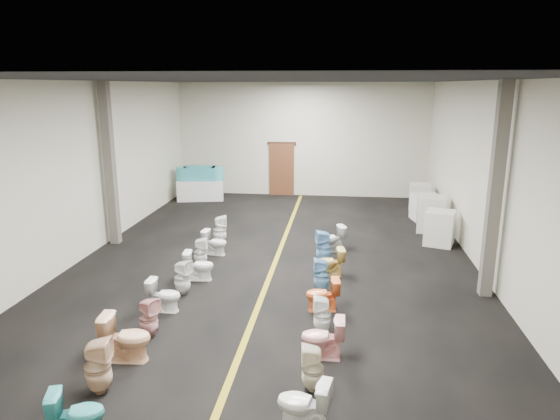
{
  "coord_description": "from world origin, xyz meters",
  "views": [
    {
      "loc": [
        1.6,
        -11.96,
        4.39
      ],
      "look_at": [
        -0.01,
        1.0,
        1.11
      ],
      "focal_mm": 32.0,
      "sensor_mm": 36.0,
      "label": 1
    }
  ],
  "objects_px": {
    "appliance_crate_d": "(420,198)",
    "toilet_right_9": "(332,239)",
    "toilet_left_0": "(77,414)",
    "toilet_right_1": "(303,404)",
    "toilet_left_4": "(164,295)",
    "toilet_right_6": "(322,275)",
    "appliance_crate_c": "(425,207)",
    "toilet_left_8": "(215,242)",
    "toilet_left_6": "(199,265)",
    "toilet_right_5": "(323,295)",
    "toilet_left_7": "(200,252)",
    "toilet_left_9": "(220,230)",
    "toilet_right_8": "(324,247)",
    "toilet_right_7": "(330,262)",
    "toilet_left_2": "(126,337)",
    "toilet_right_3": "(323,338)",
    "bathtub": "(200,173)",
    "toilet_left_1": "(98,366)",
    "toilet_right_4": "(322,315)",
    "display_table": "(201,190)",
    "appliance_crate_b": "(432,214)",
    "appliance_crate_a": "(440,228)",
    "toilet_left_3": "(149,317)",
    "toilet_left_5": "(182,278)"
  },
  "relations": [
    {
      "from": "toilet_left_8",
      "to": "toilet_left_1",
      "type": "bearing_deg",
      "value": -173.67
    },
    {
      "from": "toilet_left_8",
      "to": "toilet_right_9",
      "type": "height_order",
      "value": "toilet_right_9"
    },
    {
      "from": "toilet_left_0",
      "to": "toilet_left_8",
      "type": "distance_m",
      "value": 7.17
    },
    {
      "from": "display_table",
      "to": "toilet_right_1",
      "type": "distance_m",
      "value": 13.95
    },
    {
      "from": "toilet_left_3",
      "to": "toilet_right_5",
      "type": "xyz_separation_m",
      "value": [
        3.04,
        1.45,
        -0.03
      ]
    },
    {
      "from": "toilet_right_1",
      "to": "toilet_left_9",
      "type": "bearing_deg",
      "value": -148.28
    },
    {
      "from": "toilet_left_6",
      "to": "toilet_right_7",
      "type": "relative_size",
      "value": 1.0
    },
    {
      "from": "display_table",
      "to": "toilet_right_3",
      "type": "xyz_separation_m",
      "value": [
        5.25,
        -11.21,
        -0.03
      ]
    },
    {
      "from": "toilet_left_2",
      "to": "bathtub",
      "type": "bearing_deg",
      "value": 5.0
    },
    {
      "from": "bathtub",
      "to": "toilet_left_8",
      "type": "distance_m",
      "value": 6.76
    },
    {
      "from": "appliance_crate_c",
      "to": "toilet_left_8",
      "type": "relative_size",
      "value": 1.34
    },
    {
      "from": "toilet_left_0",
      "to": "toilet_right_1",
      "type": "relative_size",
      "value": 0.95
    },
    {
      "from": "toilet_right_8",
      "to": "bathtub",
      "type": "bearing_deg",
      "value": -156.01
    },
    {
      "from": "toilet_right_1",
      "to": "toilet_right_7",
      "type": "xyz_separation_m",
      "value": [
        0.2,
        5.45,
        -0.02
      ]
    },
    {
      "from": "toilet_right_1",
      "to": "toilet_right_9",
      "type": "relative_size",
      "value": 1.01
    },
    {
      "from": "toilet_right_7",
      "to": "appliance_crate_a",
      "type": "bearing_deg",
      "value": 121.67
    },
    {
      "from": "toilet_left_0",
      "to": "toilet_left_1",
      "type": "xyz_separation_m",
      "value": [
        -0.18,
        0.94,
        0.09
      ]
    },
    {
      "from": "toilet_left_4",
      "to": "toilet_right_5",
      "type": "height_order",
      "value": "toilet_right_5"
    },
    {
      "from": "display_table",
      "to": "toilet_right_1",
      "type": "xyz_separation_m",
      "value": [
        5.07,
        -13.0,
        -0.03
      ]
    },
    {
      "from": "toilet_left_0",
      "to": "toilet_left_8",
      "type": "xyz_separation_m",
      "value": [
        -0.04,
        7.17,
        -0.01
      ]
    },
    {
      "from": "toilet_right_6",
      "to": "toilet_left_4",
      "type": "bearing_deg",
      "value": -72.8
    },
    {
      "from": "toilet_left_2",
      "to": "toilet_right_9",
      "type": "relative_size",
      "value": 1.13
    },
    {
      "from": "toilet_right_8",
      "to": "toilet_right_3",
      "type": "bearing_deg",
      "value": -11.47
    },
    {
      "from": "toilet_left_3",
      "to": "toilet_left_5",
      "type": "relative_size",
      "value": 0.96
    },
    {
      "from": "appliance_crate_b",
      "to": "appliance_crate_d",
      "type": "height_order",
      "value": "appliance_crate_b"
    },
    {
      "from": "toilet_right_3",
      "to": "toilet_right_9",
      "type": "height_order",
      "value": "toilet_right_3"
    },
    {
      "from": "toilet_left_1",
      "to": "toilet_left_8",
      "type": "xyz_separation_m",
      "value": [
        0.14,
        6.23,
        -0.09
      ]
    },
    {
      "from": "display_table",
      "to": "appliance_crate_b",
      "type": "bearing_deg",
      "value": -22.47
    },
    {
      "from": "toilet_left_1",
      "to": "toilet_left_7",
      "type": "height_order",
      "value": "toilet_left_1"
    },
    {
      "from": "toilet_right_6",
      "to": "toilet_left_2",
      "type": "bearing_deg",
      "value": -50.09
    },
    {
      "from": "toilet_right_5",
      "to": "toilet_right_8",
      "type": "distance_m",
      "value": 2.79
    },
    {
      "from": "toilet_left_2",
      "to": "toilet_left_6",
      "type": "height_order",
      "value": "toilet_left_2"
    },
    {
      "from": "toilet_left_6",
      "to": "toilet_right_5",
      "type": "distance_m",
      "value": 3.18
    },
    {
      "from": "toilet_left_9",
      "to": "toilet_right_8",
      "type": "xyz_separation_m",
      "value": [
        2.98,
        -1.2,
        0.01
      ]
    },
    {
      "from": "toilet_left_0",
      "to": "toilet_left_7",
      "type": "xyz_separation_m",
      "value": [
        -0.17,
        6.26,
        0.02
      ]
    },
    {
      "from": "toilet_left_4",
      "to": "appliance_crate_d",
      "type": "bearing_deg",
      "value": -34.77
    },
    {
      "from": "toilet_left_2",
      "to": "toilet_left_4",
      "type": "distance_m",
      "value": 1.85
    },
    {
      "from": "appliance_crate_d",
      "to": "toilet_right_9",
      "type": "distance_m",
      "value": 5.65
    },
    {
      "from": "toilet_left_0",
      "to": "toilet_left_1",
      "type": "relative_size",
      "value": 0.8
    },
    {
      "from": "toilet_right_1",
      "to": "toilet_right_4",
      "type": "height_order",
      "value": "toilet_right_1"
    },
    {
      "from": "toilet_right_4",
      "to": "toilet_right_5",
      "type": "relative_size",
      "value": 1.04
    },
    {
      "from": "toilet_left_4",
      "to": "toilet_right_6",
      "type": "bearing_deg",
      "value": -65.88
    },
    {
      "from": "toilet_left_2",
      "to": "toilet_right_3",
      "type": "distance_m",
      "value": 3.21
    },
    {
      "from": "display_table",
      "to": "appliance_crate_c",
      "type": "bearing_deg",
      "value": -14.06
    },
    {
      "from": "toilet_left_1",
      "to": "toilet_left_2",
      "type": "relative_size",
      "value": 1.06
    },
    {
      "from": "toilet_left_1",
      "to": "appliance_crate_b",
      "type": "bearing_deg",
      "value": -43.74
    },
    {
      "from": "bathtub",
      "to": "toilet_left_1",
      "type": "height_order",
      "value": "bathtub"
    },
    {
      "from": "toilet_left_7",
      "to": "toilet_right_9",
      "type": "relative_size",
      "value": 1.02
    },
    {
      "from": "toilet_left_1",
      "to": "toilet_right_4",
      "type": "xyz_separation_m",
      "value": [
        3.16,
        2.23,
        -0.08
      ]
    },
    {
      "from": "toilet_right_5",
      "to": "toilet_right_7",
      "type": "bearing_deg",
      "value": 169.32
    }
  ]
}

